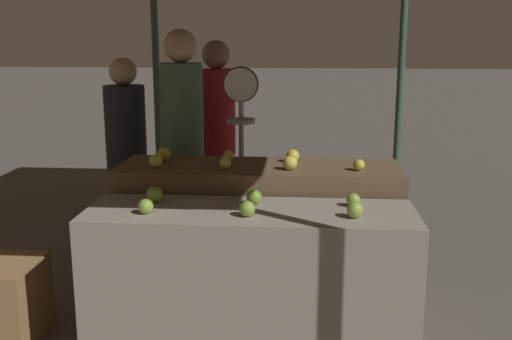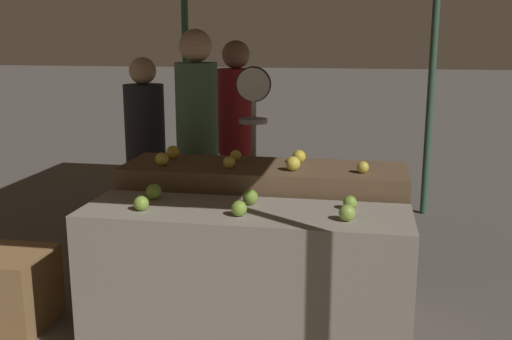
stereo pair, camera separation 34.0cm
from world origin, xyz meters
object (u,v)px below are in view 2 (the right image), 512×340
produce_scale (254,129)px  person_vendor_at_scale (197,131)px  person_customer_right (236,127)px  wooden_crate_side (10,289)px  person_customer_left (146,142)px

produce_scale → person_vendor_at_scale: size_ratio=0.86×
produce_scale → person_vendor_at_scale: (-0.44, 0.08, -0.04)m
person_customer_right → person_vendor_at_scale: bearing=95.1°
person_vendor_at_scale → person_customer_right: bearing=-113.1°
person_customer_right → wooden_crate_side: bearing=79.2°
person_vendor_at_scale → wooden_crate_side: 1.65m
produce_scale → person_customer_left: person_customer_left is taller
person_vendor_at_scale → person_customer_right: 0.60m
person_customer_left → person_customer_right: size_ratio=0.93×
person_vendor_at_scale → wooden_crate_side: (-0.89, -1.11, -0.83)m
produce_scale → person_customer_left: 0.99m
person_customer_left → person_customer_right: person_customer_right is taller
person_vendor_at_scale → person_customer_right: size_ratio=1.05×
person_vendor_at_scale → person_customer_left: (-0.49, 0.22, -0.14)m
person_vendor_at_scale → person_customer_right: person_vendor_at_scale is taller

